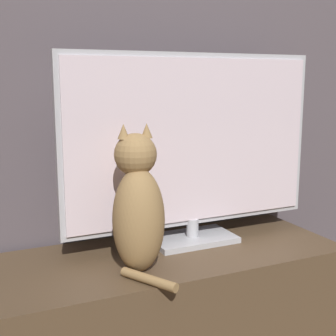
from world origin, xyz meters
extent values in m
cube|color=brown|center=(0.00, 0.94, 0.20)|extent=(1.28, 0.47, 0.41)
cube|color=#B7B7BC|center=(0.17, 1.01, 0.42)|extent=(0.30, 0.18, 0.02)
cylinder|color=#B7B7BC|center=(0.17, 1.01, 0.46)|extent=(0.04, 0.04, 0.06)
cube|color=#B7B7BC|center=(0.17, 1.02, 0.78)|extent=(0.96, 0.02, 0.61)
cube|color=silver|center=(0.17, 1.00, 0.78)|extent=(0.92, 0.01, 0.57)
ellipsoid|color=#997547|center=(-0.10, 0.84, 0.57)|extent=(0.17, 0.16, 0.32)
ellipsoid|color=black|center=(-0.10, 0.89, 0.55)|extent=(0.09, 0.06, 0.18)
sphere|color=#997547|center=(-0.10, 0.87, 0.77)|extent=(0.14, 0.14, 0.13)
cone|color=#997547|center=(-0.13, 0.87, 0.84)|extent=(0.04, 0.04, 0.04)
cone|color=#997547|center=(-0.06, 0.87, 0.84)|extent=(0.04, 0.04, 0.04)
cylinder|color=#997547|center=(-0.11, 0.74, 0.42)|extent=(0.12, 0.18, 0.03)
camera|label=1|loc=(-0.59, -0.43, 0.99)|focal=50.00mm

